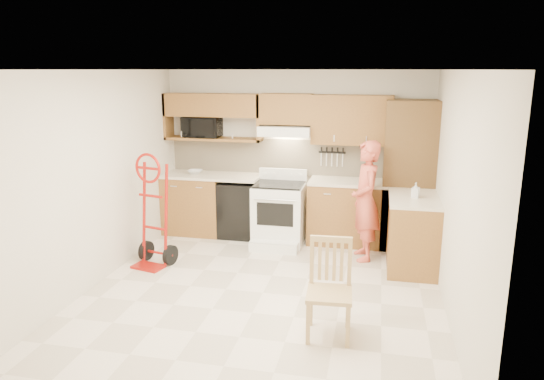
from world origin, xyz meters
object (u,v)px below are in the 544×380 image
(range, at_px, (278,209))
(hand_truck, at_px, (151,216))
(microwave, at_px, (202,127))
(person, at_px, (366,201))
(dining_chair, at_px, (329,290))

(range, height_order, hand_truck, hand_truck)
(microwave, height_order, person, microwave)
(range, distance_m, dining_chair, 2.65)
(dining_chair, bearing_deg, hand_truck, 147.93)
(range, relative_size, person, 0.66)
(range, bearing_deg, dining_chair, -68.16)
(dining_chair, bearing_deg, microwave, 124.50)
(hand_truck, height_order, dining_chair, hand_truck)
(range, distance_m, person, 1.31)
(range, xyz_separation_m, person, (1.24, -0.31, 0.27))
(hand_truck, xyz_separation_m, dining_chair, (2.43, -1.31, -0.20))
(microwave, relative_size, range, 0.53)
(person, bearing_deg, dining_chair, -21.08)
(microwave, distance_m, hand_truck, 1.85)
(person, xyz_separation_m, dining_chair, (-0.26, -2.14, -0.33))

